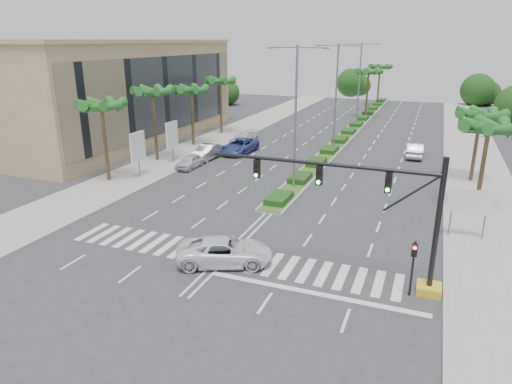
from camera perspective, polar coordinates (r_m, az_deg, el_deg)
ground at (r=27.79m, az=-3.80°, el=-8.00°), size 160.00×160.00×0.00m
footpath_right at (r=44.41m, az=26.23°, el=0.46°), size 6.00×120.00×0.15m
footpath_left at (r=51.24m, az=-9.78°, el=4.34°), size 6.00×120.00×0.15m
median at (r=69.39m, az=12.26°, el=7.90°), size 2.20×75.00×0.20m
median_grass at (r=69.37m, az=12.27°, el=7.99°), size 1.80×75.00×0.04m
building at (r=61.14m, az=-16.05°, el=11.82°), size 12.00×36.00×12.00m
signal_gantry at (r=24.19m, az=16.38°, el=-3.94°), size 12.60×1.20×7.20m
pedestrian_signal at (r=24.10m, az=19.08°, el=-8.01°), size 0.28×0.36×3.00m
direction_sign at (r=32.13m, az=25.17°, el=-1.32°), size 2.70×0.11×3.40m
billboard_near at (r=43.73m, az=-14.56°, el=5.47°), size 0.18×2.10×4.35m
billboard_far at (r=48.60m, az=-10.46°, el=7.02°), size 0.18×2.10×4.35m
palm_left_near at (r=42.75m, az=-18.75°, el=9.89°), size 4.57×4.68×7.55m
palm_left_mid at (r=49.05m, az=-12.78°, el=11.85°), size 4.57×4.68×7.95m
palm_left_far at (r=55.89m, az=-8.11°, el=12.28°), size 4.57×4.68×7.35m
palm_left_end at (r=62.91m, az=-4.48°, el=13.44°), size 4.57×4.68×7.75m
palm_right_near at (r=37.15m, az=27.07°, el=6.92°), size 4.57×4.68×7.05m
palm_right_far at (r=45.06m, az=26.23°, el=8.38°), size 4.57×4.68×6.75m
palm_median_a at (r=78.36m, az=13.89°, el=14.18°), size 4.57×4.68×8.05m
palm_median_b at (r=93.21m, az=15.25°, el=14.68°), size 4.57×4.68×8.05m
streetlight_near at (r=38.40m, az=4.98°, el=10.09°), size 5.10×0.25×12.00m
streetlight_mid at (r=53.82m, az=9.99°, el=12.29°), size 5.10×0.25×12.00m
streetlight_far at (r=69.50m, az=12.79°, el=13.47°), size 5.10×0.25×12.00m
car_parked_a at (r=46.71m, az=-8.26°, el=3.80°), size 1.63×3.98×1.35m
car_parked_b at (r=49.90m, az=-6.14°, el=4.97°), size 2.01×4.93×1.59m
car_parked_c at (r=52.47m, az=-2.04°, el=5.77°), size 2.98×6.02×1.64m
car_parked_d at (r=57.31m, az=-1.53°, el=6.77°), size 2.64×5.25×1.46m
car_crossing at (r=26.63m, az=-3.92°, el=-7.40°), size 6.08×4.50×1.54m
car_right at (r=53.52m, az=19.28°, el=4.96°), size 1.73×4.85×1.59m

